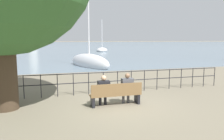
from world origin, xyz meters
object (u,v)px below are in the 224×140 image
(seated_person_left, at_px, (104,89))
(sailboat_3, at_px, (102,50))
(park_bench, at_px, (116,94))
(harbor_lighthouse, at_px, (31,24))
(sailboat_0, at_px, (89,62))
(seated_person_right, at_px, (127,87))

(seated_person_left, relative_size, sailboat_3, 0.16)
(park_bench, xyz_separation_m, sailboat_3, (9.40, 40.97, -0.17))
(sailboat_3, bearing_deg, harbor_lighthouse, 118.74)
(seated_person_left, bearing_deg, sailboat_0, 82.14)
(sailboat_0, xyz_separation_m, sailboat_3, (8.10, 27.97, -0.15))
(seated_person_right, bearing_deg, sailboat_3, 77.71)
(seated_person_right, height_order, sailboat_3, sailboat_3)
(sailboat_0, bearing_deg, seated_person_right, -113.83)
(park_bench, relative_size, seated_person_right, 1.62)
(sailboat_0, relative_size, harbor_lighthouse, 0.48)
(sailboat_3, distance_m, harbor_lighthouse, 77.94)
(park_bench, relative_size, seated_person_left, 1.68)
(seated_person_left, relative_size, sailboat_0, 0.11)
(seated_person_right, bearing_deg, park_bench, -171.02)
(seated_person_left, distance_m, sailboat_0, 13.05)
(harbor_lighthouse, bearing_deg, seated_person_right, -84.59)
(sailboat_3, bearing_deg, seated_person_right, -88.44)
(park_bench, distance_m, sailboat_0, 13.07)
(sailboat_0, height_order, harbor_lighthouse, harbor_lighthouse)
(park_bench, distance_m, harbor_lighthouse, 116.53)
(seated_person_right, distance_m, harbor_lighthouse, 116.48)
(seated_person_right, height_order, harbor_lighthouse, harbor_lighthouse)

